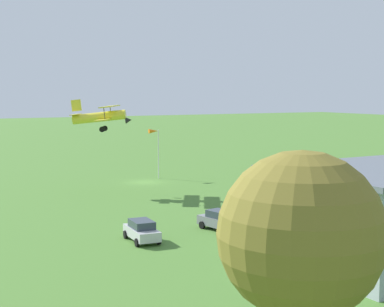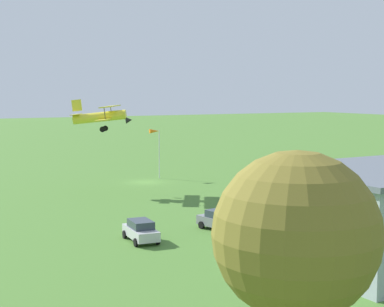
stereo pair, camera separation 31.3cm
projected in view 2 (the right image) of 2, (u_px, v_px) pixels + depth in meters
name	position (u px, v px, depth m)	size (l,w,h in m)	color
ground_plane	(146.00, 182.00, 78.34)	(400.00, 400.00, 0.00)	#47752D
biplane	(102.00, 116.00, 69.59)	(6.86, 7.07, 3.71)	yellow
car_grey	(221.00, 220.00, 50.96)	(2.53, 4.75, 1.67)	slate
car_silver	(141.00, 230.00, 47.30)	(2.24, 4.28, 1.67)	#B7B7BC
person_beside_truck	(344.00, 203.00, 59.64)	(0.54, 0.54, 1.58)	orange
person_near_hangar_door	(304.00, 206.00, 57.94)	(0.52, 0.52, 1.57)	#3F3F47
tree_at_field_edge	(296.00, 235.00, 23.42)	(6.56, 6.56, 9.41)	brown
windsock	(155.00, 135.00, 81.08)	(1.44, 0.74, 6.68)	silver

